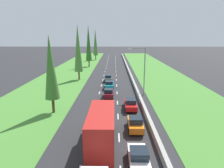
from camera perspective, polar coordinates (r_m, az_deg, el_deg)
name	(u,v)px	position (r m, az deg, el deg)	size (l,w,h in m)	color
ground_plane	(110,73)	(60.46, -0.49, 3.02)	(300.00, 300.00, 0.00)	#28282B
grass_verge_left	(68,73)	(62.01, -12.28, 2.99)	(14.00, 140.00, 0.04)	#478433
grass_verge_right	(158,73)	(61.86, 12.94, 2.93)	(14.00, 140.00, 0.04)	#478433
median_barrier	(129,72)	(60.54, 4.92, 3.39)	(0.44, 120.00, 0.85)	#9E9B93
lane_markings	(110,73)	(60.46, -0.49, 3.02)	(3.64, 116.00, 0.01)	white
red_box_truck_centre_lane	(102,127)	(20.50, -2.84, -12.21)	(2.46, 9.40, 4.18)	black
white_hatchback_right_lane	(139,158)	(18.61, 7.53, -20.01)	(1.74, 3.90, 1.72)	white
grey_sedan_centre_lane	(105,107)	(29.82, -2.13, -6.60)	(1.82, 4.50, 1.64)	slate
orange_hatchback_right_lane	(135,123)	(24.68, 6.62, -11.07)	(1.74, 3.90, 1.72)	orange
maroon_hatchback_centre_lane	(109,93)	(36.68, -0.97, -2.65)	(1.74, 3.90, 1.72)	maroon
red_sedan_right_lane_fourth	(130,104)	(31.32, 5.27, -5.64)	(1.82, 4.50, 1.64)	red
teal_sedan_centre_lane	(109,85)	(43.24, -0.76, -0.17)	(1.82, 4.50, 1.64)	teal
grey_hatchback_centre_lane	(108,78)	(49.48, -1.01, 1.63)	(1.74, 3.90, 1.72)	slate
poplar_tree_second	(51,68)	(29.56, -17.03, 4.43)	(2.08, 2.08, 11.29)	#4C3823
poplar_tree_third	(78,48)	(51.41, -9.63, 9.93)	(2.15, 2.15, 13.85)	#4C3823
poplar_tree_fourth	(89,43)	(73.47, -6.68, 11.45)	(2.17, 2.17, 14.80)	#4C3823
poplar_tree_fifth	(95,42)	(93.98, -4.74, 11.76)	(2.16, 2.16, 14.21)	#4C3823
street_light_mast	(143,68)	(37.63, 8.71, 4.47)	(3.20, 0.28, 9.00)	gray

